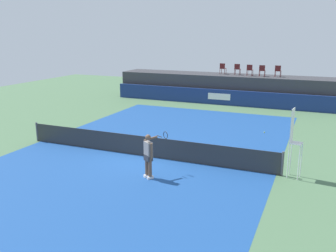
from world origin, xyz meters
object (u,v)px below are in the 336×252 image
Objects in this scene: spectator_chair_right at (262,70)px; umpire_chair at (294,138)px; spectator_chair_far_right at (278,70)px; spectator_chair_far_left at (223,68)px; spectator_chair_left at (237,69)px; net_post_far at (282,164)px; tennis_player at (149,154)px; net_post_near at (37,132)px; tennis_ball at (264,132)px; spectator_chair_center at (250,70)px.

umpire_chair is at bearing -76.43° from spectator_chair_right.
spectator_chair_far_left is at bearing 176.75° from spectator_chair_far_right.
spectator_chair_right is (2.05, -0.42, 0.00)m from spectator_chair_left.
tennis_player is at bearing -154.84° from net_post_far.
net_post_far is at bearing -77.67° from spectator_chair_right.
spectator_chair_left is 2.09m from spectator_chair_right.
spectator_chair_far_right reaches higher than net_post_far.
net_post_near reaches higher than tennis_ball.
tennis_player is at bearing -156.15° from umpire_chair.
spectator_chair_far_right is 0.32× the size of umpire_chair.
spectator_chair_far_right is at bearing 97.89° from net_post_far.
tennis_player is (-2.68, -17.48, -1.73)m from spectator_chair_far_right.
net_post_far is 6.52m from tennis_ball.
spectator_chair_far_left is at bearing 112.96° from net_post_far.
spectator_chair_left is at bearing 109.06° from net_post_far.
tennis_player is (-4.79, -2.25, 0.46)m from net_post_far.
spectator_chair_center is 17.45m from tennis_player.
spectator_chair_far_right is 15.45m from umpire_chair.
spectator_chair_far_right is at bearing -3.67° from spectator_chair_left.
spectator_chair_left is at bearing 176.33° from spectator_chair_far_right.
spectator_chair_center is 0.98m from spectator_chair_right.
spectator_chair_right is at bearing 103.57° from umpire_chair.
umpire_chair is 6.76m from tennis_ball.
spectator_chair_far_right is at bearing 3.50° from spectator_chair_center.
net_post_far is (12.40, 0.00, 0.00)m from net_post_near.
tennis_ball is (10.77, 6.29, -0.46)m from net_post_near.
spectator_chair_left is 1.00× the size of spectator_chair_center.
tennis_ball is at bearing -73.35° from spectator_chair_center.
spectator_chair_left is 17.78m from tennis_player.
spectator_chair_right is 15.48m from umpire_chair.
net_post_near is 12.48m from tennis_ball.
spectator_chair_far_right is at bearing 93.08° from tennis_ball.
umpire_chair is at bearing 23.85° from tennis_player.
spectator_chair_far_left is 1.00× the size of spectator_chair_right.
spectator_chair_far_left reaches higher than net_post_near.
spectator_chair_right is (0.98, -0.08, 0.00)m from spectator_chair_center.
spectator_chair_left reaches higher than umpire_chair.
net_post_near is 14.71× the size of tennis_ball.
net_post_near is 1.00× the size of net_post_far.
net_post_far reaches higher than tennis_ball.
spectator_chair_far_left is at bearing 95.72° from tennis_player.
spectator_chair_far_left and spectator_chair_center have the same top height.
umpire_chair is 5.64m from tennis_player.
spectator_chair_center is 1.00× the size of spectator_chair_right.
net_post_far is at bearing -70.94° from spectator_chair_left.
spectator_chair_far_right is 9.34m from tennis_ball.
spectator_chair_left is 16.48m from net_post_far.
spectator_chair_far_right reaches higher than tennis_player.
spectator_chair_far_left is 16.96m from net_post_far.
spectator_chair_far_right is 0.50× the size of tennis_player.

